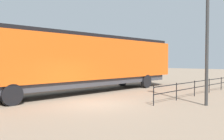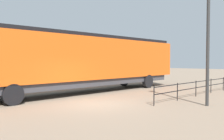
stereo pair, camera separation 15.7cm
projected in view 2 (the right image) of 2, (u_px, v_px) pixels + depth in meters
The scene contains 4 objects.
ground_plane at pixel (96, 104), 12.65m from camera, with size 120.00×120.00×0.00m, color #84705B.
locomotive at pixel (90, 60), 17.46m from camera, with size 2.98×17.69×4.08m.
lamp_post at pixel (208, 13), 11.97m from camera, with size 0.48×0.48×6.95m.
platform_fence at pixel (204, 85), 16.12m from camera, with size 0.05×11.41×1.00m.
Camera 2 is at (9.48, -8.31, 2.24)m, focal length 38.90 mm.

